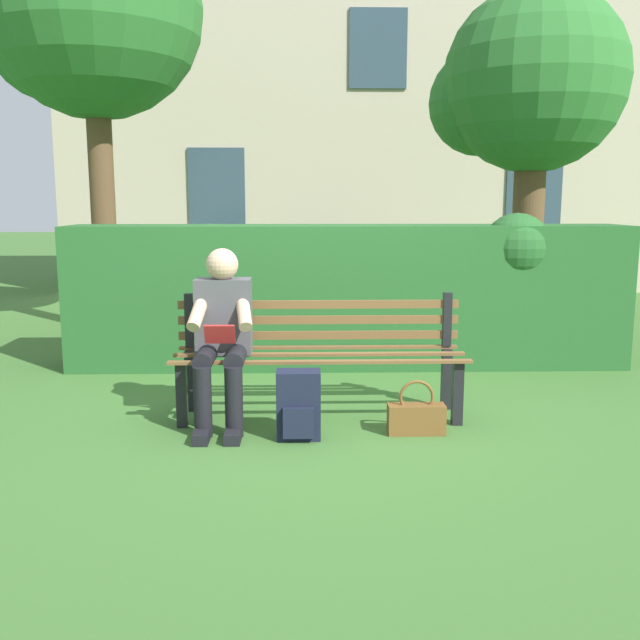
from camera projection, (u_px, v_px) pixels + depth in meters
ground at (320, 417)px, 5.00m from camera, size 60.00×60.00×0.00m
park_bench at (319, 351)px, 5.01m from camera, size 2.03×0.54×0.86m
person_seated at (222, 332)px, 4.78m from camera, size 0.44×0.73×1.19m
hedge_backdrop at (351, 292)px, 6.51m from camera, size 5.05×0.75×1.40m
tree at (85, 15)px, 7.83m from camera, size 2.53×2.41×4.82m
building_facade at (368, 111)px, 12.74m from camera, size 10.22×3.32×6.20m
backpack at (299, 406)px, 4.53m from camera, size 0.28×0.25×0.44m
handbag at (416, 417)px, 4.63m from camera, size 0.37×0.13×0.36m
tree_far at (525, 88)px, 8.17m from camera, size 2.20×2.10×3.93m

